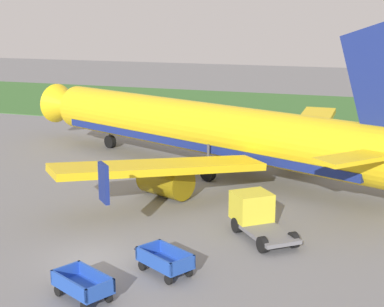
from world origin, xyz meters
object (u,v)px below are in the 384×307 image
at_px(baggage_cart_second_in_row, 165,261).
at_px(service_truck_beside_carts, 256,213).
at_px(airplane, 213,130).
at_px(baggage_cart_nearest, 83,285).

relative_size(baggage_cart_second_in_row, service_truck_beside_carts, 0.76).
bearing_deg(airplane, baggage_cart_nearest, -86.90).
relative_size(airplane, baggage_cart_nearest, 10.24).
bearing_deg(airplane, baggage_cart_second_in_row, -79.12).
xyz_separation_m(baggage_cart_nearest, service_truck_beside_carts, (4.85, 9.43, 0.50)).
height_order(airplane, baggage_cart_nearest, airplane).
bearing_deg(baggage_cart_nearest, baggage_cart_second_in_row, 56.39).
distance_m(airplane, baggage_cart_second_in_row, 17.80).
bearing_deg(baggage_cart_nearest, service_truck_beside_carts, 62.81).
distance_m(airplane, baggage_cart_nearest, 20.81).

